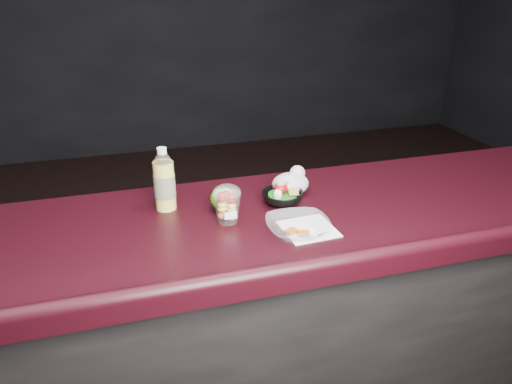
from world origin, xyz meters
TOP-DOWN VIEW (x-y plane):
  - counter at (0.00, 0.30)m, footprint 4.06×0.71m
  - lemonade_bottle at (-0.26, 0.46)m, footprint 0.07×0.07m
  - fruit_cup at (-0.08, 0.30)m, footprint 0.09×0.09m
  - green_apple at (-0.07, 0.39)m, footprint 0.09×0.09m
  - plastic_bag at (0.19, 0.45)m, footprint 0.14×0.11m
  - snack_bowl at (0.13, 0.38)m, footprint 0.19×0.19m
  - takeout_bowl at (0.11, 0.15)m, footprint 0.21×0.21m
  - paper_napkin at (0.15, 0.18)m, footprint 0.17×0.17m

SIDE VIEW (x-z plane):
  - counter at x=0.00m, z-range 0.00..1.02m
  - paper_napkin at x=0.15m, z-range 1.02..1.02m
  - takeout_bowl at x=0.11m, z-range 1.02..1.07m
  - snack_bowl at x=0.13m, z-range 1.01..1.09m
  - green_apple at x=-0.07m, z-range 1.02..1.10m
  - plastic_bag at x=0.19m, z-range 1.01..1.11m
  - fruit_cup at x=-0.08m, z-range 1.02..1.15m
  - lemonade_bottle at x=-0.26m, z-range 1.00..1.22m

